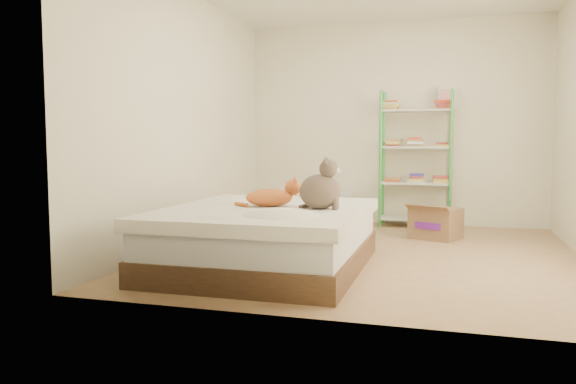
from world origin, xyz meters
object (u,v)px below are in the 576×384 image
at_px(orange_cat, 269,195).
at_px(cardboard_box, 436,223).
at_px(grey_cat, 320,184).
at_px(bed, 267,237).
at_px(shelf_unit, 416,159).
at_px(white_bin, 337,207).

relative_size(orange_cat, cardboard_box, 0.76).
bearing_deg(grey_cat, cardboard_box, -28.30).
relative_size(bed, cardboard_box, 3.27).
bearing_deg(shelf_unit, orange_cat, -111.59).
distance_m(cardboard_box, white_bin, 1.50).
height_order(bed, cardboard_box, bed).
bearing_deg(cardboard_box, grey_cat, -91.23).
xyz_separation_m(orange_cat, cardboard_box, (1.33, 1.82, -0.44)).
bearing_deg(orange_cat, bed, -118.25).
distance_m(bed, white_bin, 2.70).
distance_m(orange_cat, grey_cat, 0.47).
bearing_deg(bed, cardboard_box, 54.58).
bearing_deg(orange_cat, white_bin, 63.58).
xyz_separation_m(grey_cat, cardboard_box, (0.88, 1.88, -0.55)).
xyz_separation_m(orange_cat, white_bin, (0.06, 2.64, -0.39)).
height_order(cardboard_box, white_bin, white_bin).
distance_m(shelf_unit, white_bin, 1.18).
bearing_deg(cardboard_box, shelf_unit, 131.59).
relative_size(bed, white_bin, 4.77).
height_order(orange_cat, grey_cat, grey_cat).
height_order(bed, shelf_unit, shelf_unit).
bearing_deg(white_bin, orange_cat, -91.40).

